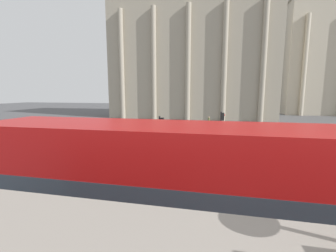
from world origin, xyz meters
TOP-DOWN VIEW (x-y plane):
  - double_decker_bus at (-2.04, 3.46)m, footprint 10.72×2.65m
  - plaza_building_left at (-5.75, 46.05)m, footprint 32.24×15.49m
  - traffic_light_near at (-4.06, 11.40)m, footprint 0.42×0.24m
  - traffic_light_mid at (-0.06, 18.40)m, footprint 0.42×0.24m
  - car_black at (-0.48, 23.66)m, footprint 4.20×1.93m
  - car_silver at (-3.40, 17.06)m, footprint 4.20×1.93m
  - pedestrian_olive at (-1.57, 30.46)m, footprint 0.32×0.32m
  - pedestrian_grey at (-3.61, 13.46)m, footprint 0.32×0.32m
  - pedestrian_white at (9.82, 22.26)m, footprint 0.32×0.32m
  - pedestrian_red at (-4.92, 13.14)m, footprint 0.32×0.32m

SIDE VIEW (x-z plane):
  - car_black at x=-0.48m, z-range 0.02..1.37m
  - car_silver at x=-3.40m, z-range 0.02..1.37m
  - pedestrian_olive at x=-1.57m, z-range 0.12..1.73m
  - pedestrian_grey at x=-3.61m, z-range 0.12..1.75m
  - pedestrian_red at x=-4.92m, z-range 0.13..1.86m
  - pedestrian_white at x=9.82m, z-range 0.15..1.97m
  - traffic_light_mid at x=-0.06m, z-range 0.53..3.83m
  - traffic_light_near at x=-4.06m, z-range 0.55..4.06m
  - double_decker_bus at x=-2.04m, z-range 0.25..4.37m
  - plaza_building_left at x=-5.75m, z-range 0.00..24.43m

